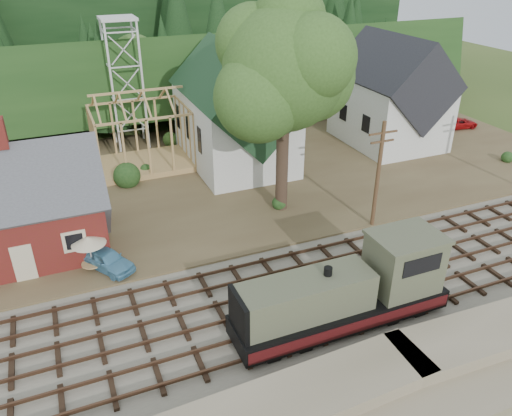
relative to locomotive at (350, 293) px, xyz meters
name	(u,v)px	position (x,y,z in m)	size (l,w,h in m)	color
ground	(322,291)	(0.20, 3.00, -2.08)	(140.00, 140.00, 0.00)	#384C1E
embankment	(415,398)	(0.20, -5.50, -2.08)	(64.00, 5.00, 1.60)	#7F7259
railroad_bed	(322,290)	(0.20, 3.00, -2.00)	(64.00, 11.00, 0.16)	#726B5B
village_flat	(222,174)	(0.20, 21.00, -1.93)	(64.00, 26.00, 0.30)	brown
hillside	(160,104)	(0.20, 45.00, -2.08)	(70.00, 28.00, 8.00)	#1E3F19
ridge	(137,77)	(0.20, 61.00, -2.08)	(80.00, 20.00, 12.00)	black
depot	(18,212)	(-15.80, 14.00, 1.14)	(10.80, 7.41, 9.00)	maroon
church	(235,111)	(2.20, 22.68, 3.10)	(8.40, 15.17, 13.00)	silver
farmhouse	(391,97)	(18.20, 22.00, 2.79)	(8.40, 10.80, 10.60)	silver
timber_frame	(141,135)	(-5.80, 25.00, 1.19)	(8.20, 6.20, 6.99)	tan
lattice_tower	(120,45)	(-5.80, 31.00, 7.95)	(3.20, 3.20, 12.12)	silver
big_tree	(286,77)	(2.36, 13.08, 8.14)	(10.90, 8.40, 14.70)	#38281E
telegraph_pole_near	(378,174)	(7.20, 8.20, 2.17)	(2.20, 0.28, 8.00)	#4C331E
locomotive	(350,293)	(0.00, 0.00, 0.00)	(11.67, 2.92, 4.68)	black
car_blue	(107,259)	(-11.17, 9.86, -1.11)	(1.57, 3.91, 1.33)	#599CC0
car_red	(460,123)	(28.20, 22.44, -1.22)	(1.84, 3.99, 1.11)	#B00E0F
patio_set	(89,242)	(-12.03, 10.14, 0.18)	(2.07, 2.07, 2.31)	silver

